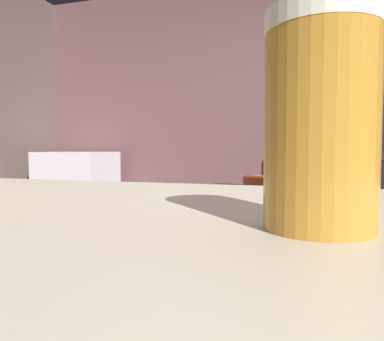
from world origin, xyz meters
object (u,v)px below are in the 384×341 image
at_px(pint_glass_far, 320,122).
at_px(bottle_vinegar, 333,134).
at_px(bottle_soy, 321,131).
at_px(bottle_hot_sauce, 295,132).
at_px(bartender, 347,188).
at_px(bottle_olive_oil, 348,131).
at_px(mixing_bowl, 263,182).
at_px(mini_fridge, 77,208).

relative_size(pint_glass_far, bottle_vinegar, 0.85).
bearing_deg(bottle_soy, bottle_hot_sauce, -147.81).
distance_m(bartender, bottle_hot_sauce, 1.79).
height_order(bottle_soy, bottle_olive_oil, bottle_soy).
bearing_deg(mixing_bowl, bottle_hot_sauce, 83.54).
height_order(pint_glass_far, bottle_soy, bottle_soy).
height_order(bottle_hot_sauce, bottle_olive_oil, bottle_hot_sauce).
height_order(mini_fridge, bottle_hot_sauce, bottle_hot_sauce).
xyz_separation_m(bartender, bottle_hot_sauce, (-0.24, 1.75, 0.29)).
bearing_deg(bottle_soy, bartender, -89.07).
bearing_deg(bottle_hot_sauce, pint_glass_far, -88.06).
bearing_deg(pint_glass_far, bottle_soy, 88.00).
bearing_deg(bottle_soy, bottle_olive_oil, -33.83).
xyz_separation_m(bottle_hot_sauce, bottle_olive_oil, (0.41, -0.00, -0.00)).
bearing_deg(pint_glass_far, bottle_vinegar, 86.27).
distance_m(pint_glass_far, bottle_olive_oil, 2.98).
xyz_separation_m(mini_fridge, bartender, (2.28, -1.62, 0.43)).
xyz_separation_m(mini_fridge, bottle_hot_sauce, (2.05, 0.12, 0.72)).
height_order(mini_fridge, bartender, bartender).
relative_size(mixing_bowl, bottle_hot_sauce, 0.96).
bearing_deg(mini_fridge, pint_glass_far, -52.89).
bearing_deg(bartender, mixing_bowl, 20.12).
bearing_deg(mixing_bowl, bartender, -56.33).
relative_size(bartender, bottle_vinegar, 9.42).
bearing_deg(bottle_vinegar, bartender, -91.83).
bearing_deg(bartender, bottle_hot_sauce, -5.76).
distance_m(bartender, bottle_vinegar, 1.82).
height_order(bottle_vinegar, bottle_soy, bottle_soy).
bearing_deg(bottle_vinegar, mini_fridge, -175.82).
bearing_deg(pint_glass_far, mixing_bowl, 97.54).
height_order(bartender, bottle_soy, bartender).
height_order(mini_fridge, mixing_bowl, mini_fridge).
relative_size(mini_fridge, bartender, 0.65).
height_order(mixing_bowl, bottle_soy, bottle_soy).
bearing_deg(mixing_bowl, pint_glass_far, -82.46).
relative_size(mixing_bowl, bottle_vinegar, 1.21).
xyz_separation_m(pint_glass_far, bottle_soy, (0.11, 3.09, 0.13)).
xyz_separation_m(mini_fridge, bottle_olive_oil, (2.46, 0.12, 0.72)).
distance_m(bottle_vinegar, bottle_olive_oil, 0.12).
bearing_deg(bottle_olive_oil, bottle_hot_sauce, 179.56).
height_order(mixing_bowl, bottle_olive_oil, bottle_olive_oil).
bearing_deg(bottle_vinegar, mixing_bowl, -109.23).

